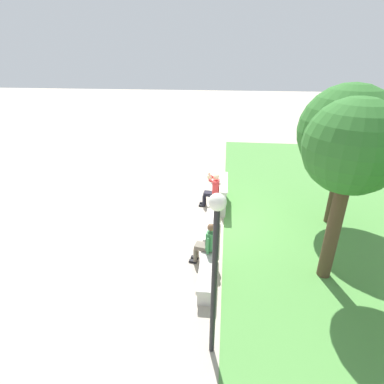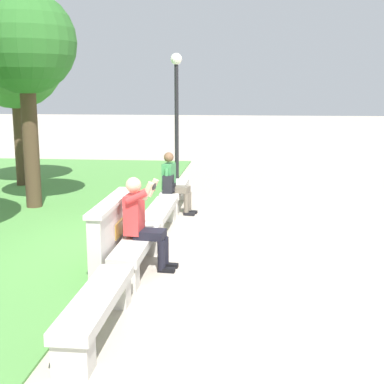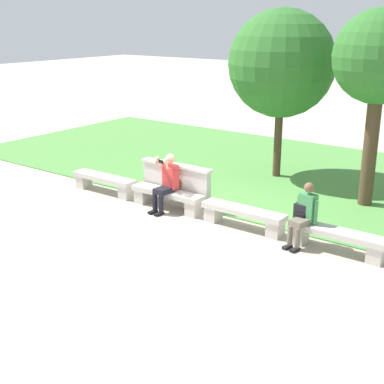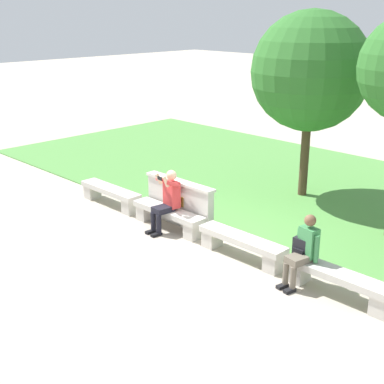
{
  "view_description": "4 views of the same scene",
  "coord_description": "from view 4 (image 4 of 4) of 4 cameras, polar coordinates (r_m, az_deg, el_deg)",
  "views": [
    {
      "loc": [
        9.09,
        0.29,
        5.24
      ],
      "look_at": [
        -0.08,
        -0.74,
        0.96
      ],
      "focal_mm": 28.0,
      "sensor_mm": 36.0,
      "label": 1
    },
    {
      "loc": [
        -8.19,
        -1.53,
        2.57
      ],
      "look_at": [
        -0.8,
        -0.77,
        1.1
      ],
      "focal_mm": 50.0,
      "sensor_mm": 36.0,
      "label": 2
    },
    {
      "loc": [
        6.4,
        -9.13,
        4.25
      ],
      "look_at": [
        0.22,
        -0.72,
        0.84
      ],
      "focal_mm": 50.0,
      "sensor_mm": 36.0,
      "label": 3
    },
    {
      "loc": [
        6.9,
        -7.18,
        4.47
      ],
      "look_at": [
        -0.28,
        -0.02,
        1.02
      ],
      "focal_mm": 50.0,
      "sensor_mm": 36.0,
      "label": 4
    }
  ],
  "objects": [
    {
      "name": "backrest_wall_with_plaque",
      "position": [
        11.62,
        -1.33,
        -1.1
      ],
      "size": [
        1.92,
        0.24,
        1.01
      ],
      "color": "beige",
      "rests_on": "ground"
    },
    {
      "name": "person_distant",
      "position": [
        9.22,
        11.83,
        -5.94
      ],
      "size": [
        0.48,
        0.72,
        1.26
      ],
      "color": "black",
      "rests_on": "ground"
    },
    {
      "name": "bench_near",
      "position": [
        11.48,
        -2.55,
        -2.53
      ],
      "size": [
        1.88,
        0.4,
        0.45
      ],
      "color": "beige",
      "rests_on": "ground"
    },
    {
      "name": "bench_mid",
      "position": [
        10.17,
        5.33,
        -5.5
      ],
      "size": [
        1.88,
        0.4,
        0.45
      ],
      "color": "beige",
      "rests_on": "ground"
    },
    {
      "name": "bench_main",
      "position": [
        12.98,
        -8.69,
        -0.16
      ],
      "size": [
        1.88,
        0.4,
        0.45
      ],
      "color": "beige",
      "rests_on": "ground"
    },
    {
      "name": "ground_plane",
      "position": [
        10.91,
        1.14,
        -5.37
      ],
      "size": [
        80.0,
        80.0,
        0.0
      ],
      "primitive_type": "plane",
      "color": "#B2A593"
    },
    {
      "name": "tree_behind_wall",
      "position": [
        13.24,
        12.53,
        12.43
      ],
      "size": [
        2.84,
        2.84,
        4.53
      ],
      "color": "#4C3826",
      "rests_on": "ground"
    },
    {
      "name": "grass_strip",
      "position": [
        14.18,
        13.53,
        -0.05
      ],
      "size": [
        20.05,
        8.0,
        0.03
      ],
      "primitive_type": "cube",
      "color": "#518E42",
      "rests_on": "ground"
    },
    {
      "name": "person_photographer",
      "position": [
        11.24,
        -2.66,
        -0.63
      ],
      "size": [
        0.5,
        0.75,
        1.32
      ],
      "color": "black",
      "rests_on": "ground"
    },
    {
      "name": "bench_far",
      "position": [
        9.14,
        15.37,
        -9.09
      ],
      "size": [
        1.88,
        0.4,
        0.45
      ],
      "color": "beige",
      "rests_on": "ground"
    },
    {
      "name": "backpack",
      "position": [
        9.36,
        11.64,
        -5.87
      ],
      "size": [
        0.28,
        0.24,
        0.43
      ],
      "color": "black",
      "rests_on": "bench_far"
    }
  ]
}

